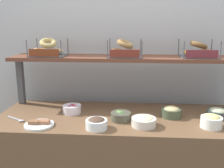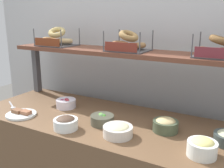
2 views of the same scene
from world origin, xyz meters
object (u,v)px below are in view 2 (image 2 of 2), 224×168
(bowl_chocolate_spread, at_px, (66,123))
(bowl_potato_salad, at_px, (118,130))
(bagel_basket_everything, at_px, (128,44))
(bagel_basket_sesame, at_px, (57,40))
(bowl_veggie_mix, at_px, (102,119))
(bagel_basket_cinnamon_raisin, at_px, (219,49))
(bowl_egg_salad, at_px, (202,147))
(bowl_beet_salad, at_px, (66,103))
(serving_plate_white, at_px, (21,114))
(serving_spoon_near_plate, at_px, (12,106))
(bowl_hummus, at_px, (165,125))

(bowl_chocolate_spread, bearing_deg, bowl_potato_salad, 12.21)
(bagel_basket_everything, bearing_deg, bagel_basket_sesame, 179.93)
(bowl_veggie_mix, distance_m, bagel_basket_cinnamon_raisin, 0.83)
(bowl_egg_salad, xyz_separation_m, bagel_basket_sesame, (-1.25, 0.42, 0.43))
(bowl_veggie_mix, xyz_separation_m, bowl_chocolate_spread, (-0.16, -0.17, 0.01))
(bagel_basket_everything, bearing_deg, bowl_beet_salad, -153.87)
(bowl_egg_salad, bearing_deg, bagel_basket_sesame, 161.49)
(bowl_veggie_mix, distance_m, bowl_chocolate_spread, 0.23)
(bowl_veggie_mix, xyz_separation_m, bowl_egg_salad, (0.63, -0.09, 0.02))
(serving_plate_white, height_order, bagel_basket_cinnamon_raisin, bagel_basket_cinnamon_raisin)
(bowl_veggie_mix, bearing_deg, serving_spoon_near_plate, -175.29)
(bowl_beet_salad, distance_m, bagel_basket_sesame, 0.54)
(bowl_veggie_mix, xyz_separation_m, bagel_basket_sesame, (-0.63, 0.33, 0.45))
(bagel_basket_sesame, bearing_deg, bowl_egg_salad, -18.51)
(serving_spoon_near_plate, bearing_deg, bowl_potato_salad, -2.22)
(bowl_potato_salad, relative_size, bagel_basket_everything, 0.59)
(serving_spoon_near_plate, distance_m, bagel_basket_sesame, 0.63)
(bowl_beet_salad, bearing_deg, serving_plate_white, -121.48)
(serving_plate_white, bearing_deg, bowl_veggie_mix, 14.73)
(bowl_egg_salad, bearing_deg, serving_plate_white, -177.10)
(bowl_beet_salad, bearing_deg, bowl_potato_salad, -22.11)
(bowl_potato_salad, height_order, serving_spoon_near_plate, bowl_potato_salad)
(serving_spoon_near_plate, bearing_deg, bagel_basket_everything, 26.94)
(bowl_beet_salad, xyz_separation_m, serving_plate_white, (-0.17, -0.28, -0.02))
(serving_spoon_near_plate, xyz_separation_m, bagel_basket_everything, (0.77, 0.39, 0.47))
(bowl_beet_salad, height_order, bagel_basket_cinnamon_raisin, bagel_basket_cinnamon_raisin)
(bowl_hummus, distance_m, bagel_basket_cinnamon_raisin, 0.55)
(bowl_potato_salad, relative_size, bagel_basket_sesame, 0.60)
(bowl_egg_salad, relative_size, bowl_potato_salad, 0.85)
(bowl_hummus, bearing_deg, serving_spoon_near_plate, -172.04)
(bowl_veggie_mix, xyz_separation_m, bowl_potato_salad, (0.16, -0.10, 0.00))
(bowl_veggie_mix, height_order, bagel_basket_cinnamon_raisin, bagel_basket_cinnamon_raisin)
(bowl_veggie_mix, xyz_separation_m, serving_plate_white, (-0.57, -0.15, -0.02))
(bowl_potato_salad, xyz_separation_m, serving_spoon_near_plate, (-0.92, 0.04, -0.03))
(bowl_egg_salad, height_order, bagel_basket_cinnamon_raisin, bagel_basket_cinnamon_raisin)
(serving_plate_white, xyz_separation_m, serving_spoon_near_plate, (-0.19, 0.09, -0.00))
(bowl_chocolate_spread, distance_m, serving_spoon_near_plate, 0.61)
(bagel_basket_everything, bearing_deg, serving_plate_white, -140.47)
(serving_spoon_near_plate, bearing_deg, bowl_hummus, 7.96)
(bowl_potato_salad, bearing_deg, bowl_beet_salad, 157.89)
(bowl_beet_salad, height_order, bowl_potato_salad, bowl_potato_salad)
(bowl_hummus, xyz_separation_m, bagel_basket_sesame, (-1.01, 0.23, 0.44))
(serving_spoon_near_plate, distance_m, bagel_basket_cinnamon_raisin, 1.50)
(bowl_egg_salad, bearing_deg, bowl_potato_salad, -178.78)
(bowl_potato_salad, xyz_separation_m, serving_plate_white, (-0.73, -0.05, -0.03))
(bowl_hummus, height_order, bowl_potato_salad, bowl_hummus)
(bowl_potato_salad, bearing_deg, bowl_egg_salad, 1.22)
(bowl_egg_salad, bearing_deg, bowl_hummus, 142.72)
(bowl_veggie_mix, relative_size, bowl_egg_salad, 1.03)
(bowl_veggie_mix, relative_size, bagel_basket_cinnamon_raisin, 0.51)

